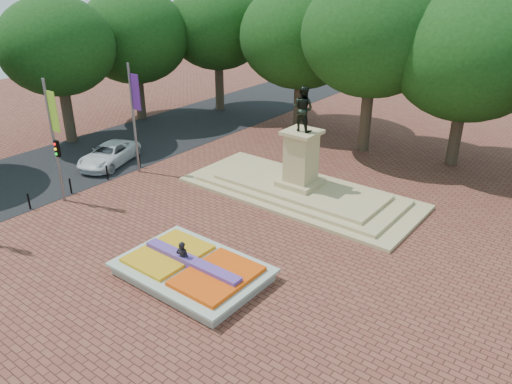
{
  "coord_description": "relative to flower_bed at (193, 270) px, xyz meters",
  "views": [
    {
      "loc": [
        14.28,
        -14.65,
        12.44
      ],
      "look_at": [
        0.71,
        2.88,
        2.2
      ],
      "focal_mm": 35.0,
      "sensor_mm": 36.0,
      "label": 1
    }
  ],
  "objects": [
    {
      "name": "pedestrian",
      "position": [
        -0.47,
        -0.09,
        0.44
      ],
      "size": [
        0.69,
        0.57,
        1.63
      ],
      "primitive_type": "imported",
      "rotation": [
        0.0,
        0.0,
        3.48
      ],
      "color": "black",
      "rests_on": "ground"
    },
    {
      "name": "monument",
      "position": [
        -1.03,
        10.0,
        0.5
      ],
      "size": [
        14.0,
        6.0,
        6.4
      ],
      "color": "tan",
      "rests_on": "ground"
    },
    {
      "name": "flower_bed",
      "position": [
        0.0,
        0.0,
        0.0
      ],
      "size": [
        6.3,
        4.3,
        0.91
      ],
      "color": "gray",
      "rests_on": "ground"
    },
    {
      "name": "van",
      "position": [
        -13.78,
        6.13,
        0.32
      ],
      "size": [
        3.86,
        5.49,
        1.39
      ],
      "primitive_type": "imported",
      "rotation": [
        0.0,
        0.0,
        0.34
      ],
      "color": "silver",
      "rests_on": "ground"
    },
    {
      "name": "tree_row_back",
      "position": [
        1.31,
        20.0,
        6.29
      ],
      "size": [
        44.8,
        8.8,
        10.43
      ],
      "color": "#36291D",
      "rests_on": "ground"
    },
    {
      "name": "ground",
      "position": [
        -1.03,
        2.0,
        -0.38
      ],
      "size": [
        90.0,
        90.0,
        0.0
      ],
      "primitive_type": "plane",
      "color": "brown",
      "rests_on": "ground"
    },
    {
      "name": "banner_poles",
      "position": [
        -11.1,
        0.69,
        3.5
      ],
      "size": [
        0.88,
        11.17,
        7.0
      ],
      "color": "slate",
      "rests_on": "ground"
    },
    {
      "name": "asphalt_street",
      "position": [
        -16.03,
        7.0,
        -0.37
      ],
      "size": [
        9.0,
        90.0,
        0.02
      ],
      "primitive_type": "cube",
      "color": "black",
      "rests_on": "ground"
    },
    {
      "name": "bollard_row",
      "position": [
        -11.73,
        0.5,
        0.15
      ],
      "size": [
        0.12,
        13.12,
        0.98
      ],
      "color": "black",
      "rests_on": "ground"
    },
    {
      "name": "tree_row_street",
      "position": [
        -20.53,
        6.67,
        6.01
      ],
      "size": [
        8.4,
        25.4,
        9.98
      ],
      "color": "#36291D",
      "rests_on": "ground"
    }
  ]
}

